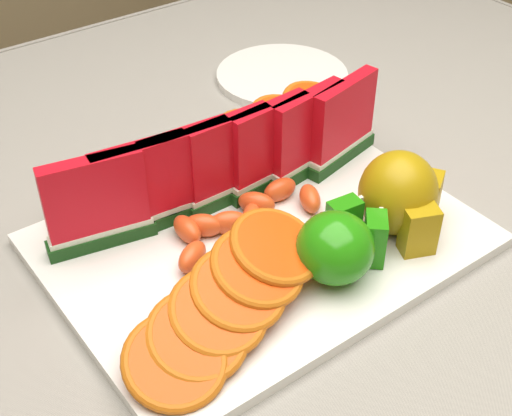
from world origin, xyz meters
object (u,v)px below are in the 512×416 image
Objects in this scene: platter at (261,240)px; apple_cluster at (340,245)px; pear_cluster at (401,196)px; side_plate at (282,76)px.

apple_cluster is (0.03, -0.08, 0.04)m from platter.
side_plate is (0.11, 0.33, -0.05)m from pear_cluster.
apple_cluster is at bearing -72.75° from platter.
pear_cluster is 0.43× the size of side_plate.
platter is 0.14m from pear_cluster.
pear_cluster is (0.12, -0.07, 0.04)m from platter.
apple_cluster is at bearing -120.98° from side_plate.
side_plate is at bearing 48.32° from platter.
apple_cluster is 0.09m from pear_cluster.
apple_cluster reaches higher than side_plate.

